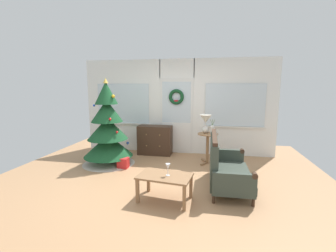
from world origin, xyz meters
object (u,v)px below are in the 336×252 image
object	(u,v)px
gift_box	(123,163)
christmas_tree	(108,132)
wine_glass	(168,167)
settee_sofa	(224,167)
side_table	(208,142)
flower_vase	(212,129)
coffee_table	(165,179)
table_lamp	(206,121)
dresser_cabinet	(155,140)

from	to	relation	value
gift_box	christmas_tree	bearing A→B (deg)	153.11
wine_glass	christmas_tree	bearing A→B (deg)	138.19
settee_sofa	wine_glass	size ratio (longest dim) A/B	7.58
side_table	wine_glass	world-z (taller)	side_table
gift_box	flower_vase	bearing A→B (deg)	17.79
coffee_table	gift_box	world-z (taller)	coffee_table
christmas_tree	table_lamp	size ratio (longest dim) A/B	4.58
christmas_tree	dresser_cabinet	world-z (taller)	christmas_tree
dresser_cabinet	table_lamp	distance (m)	1.57
side_table	dresser_cabinet	bearing A→B (deg)	159.74
christmas_tree	flower_vase	world-z (taller)	christmas_tree
dresser_cabinet	table_lamp	size ratio (longest dim) A/B	2.05
side_table	gift_box	size ratio (longest dim) A/B	3.15
table_lamp	dresser_cabinet	bearing A→B (deg)	160.40
table_lamp	wine_glass	bearing A→B (deg)	-104.11
dresser_cabinet	settee_sofa	world-z (taller)	settee_sofa
side_table	settee_sofa	bearing A→B (deg)	-75.59
christmas_tree	wine_glass	bearing A→B (deg)	-41.81
dresser_cabinet	coffee_table	xyz separation A→B (m)	(0.79, -2.53, -0.03)
wine_glass	table_lamp	bearing A→B (deg)	75.89
christmas_tree	gift_box	size ratio (longest dim) A/B	8.73
table_lamp	coffee_table	bearing A→B (deg)	-105.50
settee_sofa	side_table	bearing A→B (deg)	104.41
dresser_cabinet	side_table	distance (m)	1.52
christmas_tree	side_table	bearing A→B (deg)	11.17
christmas_tree	flower_vase	xyz separation A→B (m)	(2.42, 0.40, 0.09)
christmas_tree	table_lamp	world-z (taller)	christmas_tree
settee_sofa	flower_vase	bearing A→B (deg)	100.65
flower_vase	christmas_tree	bearing A→B (deg)	-170.66
coffee_table	gift_box	bearing A→B (deg)	133.05
settee_sofa	table_lamp	world-z (taller)	table_lamp
coffee_table	flower_vase	bearing A→B (deg)	69.51
flower_vase	gift_box	size ratio (longest dim) A/B	1.51
table_lamp	gift_box	world-z (taller)	table_lamp
christmas_tree	gift_box	world-z (taller)	christmas_tree
gift_box	side_table	bearing A→B (deg)	20.32
coffee_table	settee_sofa	bearing A→B (deg)	37.07
christmas_tree	table_lamp	bearing A→B (deg)	12.44
settee_sofa	wine_glass	bearing A→B (deg)	-141.16
christmas_tree	coffee_table	bearing A→B (deg)	-42.56
dresser_cabinet	settee_sofa	size ratio (longest dim) A/B	0.61
flower_vase	wine_glass	size ratio (longest dim) A/B	1.79
christmas_tree	wine_glass	size ratio (longest dim) A/B	10.34
side_table	flower_vase	bearing A→B (deg)	-30.96
table_lamp	flower_vase	world-z (taller)	table_lamp
table_lamp	side_table	bearing A→B (deg)	-33.69
dresser_cabinet	flower_vase	world-z (taller)	flower_vase
flower_vase	table_lamp	bearing A→B (deg)	147.99
flower_vase	coffee_table	xyz separation A→B (m)	(-0.73, -1.95, -0.49)
christmas_tree	table_lamp	xyz separation A→B (m)	(2.26, 0.50, 0.25)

